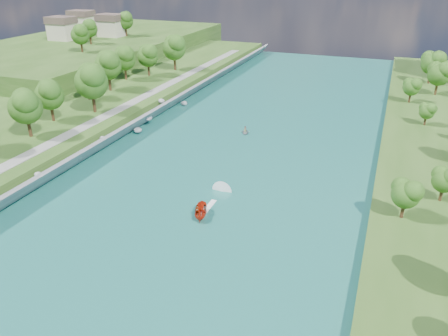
% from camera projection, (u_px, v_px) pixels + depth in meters
% --- Properties ---
extents(ground, '(260.00, 260.00, 0.00)m').
position_uv_depth(ground, '(169.00, 226.00, 64.68)').
color(ground, '#2D5119').
rests_on(ground, ground).
extents(river_water, '(55.00, 240.00, 0.10)m').
position_uv_depth(river_water, '(219.00, 172.00, 81.54)').
color(river_water, '#1A6451').
rests_on(river_water, ground).
extents(berm_west, '(45.00, 240.00, 3.50)m').
position_uv_depth(berm_west, '(10.00, 130.00, 97.08)').
color(berm_west, '#2D5119').
rests_on(berm_west, ground).
extents(ridge_west, '(60.00, 120.00, 9.00)m').
position_uv_depth(ridge_west, '(93.00, 50.00, 169.76)').
color(ridge_west, '#2D5119').
rests_on(ridge_west, ground).
extents(riprap_bank, '(4.56, 236.00, 4.15)m').
position_uv_depth(riprap_bank, '(99.00, 146.00, 88.34)').
color(riprap_bank, slate).
rests_on(riprap_bank, ground).
extents(riverside_path, '(3.00, 200.00, 0.10)m').
position_uv_depth(riverside_path, '(74.00, 132.00, 90.62)').
color(riverside_path, gray).
rests_on(riverside_path, berm_west).
extents(ridge_houses, '(29.50, 29.50, 8.40)m').
position_uv_depth(ridge_houses, '(85.00, 24.00, 172.23)').
color(ridge_houses, beige).
rests_on(ridge_houses, ridge_west).
extents(trees_ridge, '(19.90, 41.59, 10.95)m').
position_uv_depth(trees_ridge, '(100.00, 28.00, 156.61)').
color(trees_ridge, '#204F15').
rests_on(trees_ridge, ridge_west).
extents(motorboat, '(3.60, 19.24, 2.15)m').
position_uv_depth(motorboat, '(204.00, 208.00, 67.69)').
color(motorboat, '#B8270E').
rests_on(motorboat, river_water).
extents(raft, '(2.79, 3.33, 1.63)m').
position_uv_depth(raft, '(245.00, 132.00, 99.59)').
color(raft, gray).
rests_on(raft, river_water).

